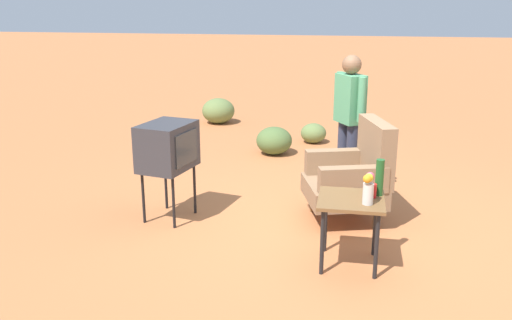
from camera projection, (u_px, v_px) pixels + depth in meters
The scene contains 11 objects.
ground_plane at pixel (328, 221), 5.76m from camera, with size 60.00×60.00×0.00m, color #B76B3D.
armchair at pixel (354, 175), 5.69m from camera, with size 0.95×0.97×1.06m.
side_table at pixel (351, 208), 4.70m from camera, with size 0.56×0.56×0.61m.
tv_on_stand at pixel (168, 147), 5.65m from camera, with size 0.68×0.56×1.03m.
person_standing at pixel (349, 116), 6.38m from camera, with size 0.50×0.38×1.64m.
bottle_wine_green at pixel (380, 177), 4.71m from camera, with size 0.07×0.07×0.32m, color #1E5623.
soda_can_red at pixel (373, 191), 4.68m from camera, with size 0.07×0.07×0.12m, color red.
flower_vase at pixel (368, 187), 4.51m from camera, with size 0.14×0.10×0.27m.
shrub_near at pixel (218, 111), 10.24m from camera, with size 0.61×0.61×0.47m, color olive.
shrub_mid at pixel (274, 141), 8.21m from camera, with size 0.54×0.54×0.41m, color #516B38.
shrub_far at pixel (313, 133), 8.87m from camera, with size 0.41×0.41×0.32m, color olive.
Camera 1 is at (5.39, 0.21, 2.25)m, focal length 38.54 mm.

